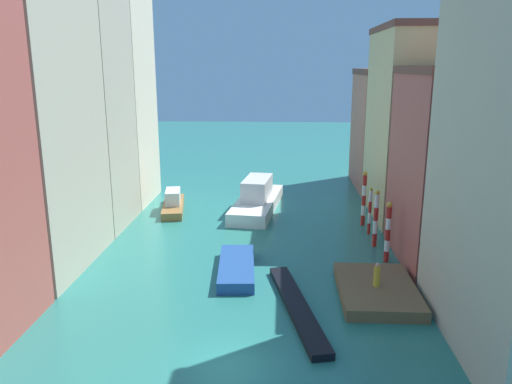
{
  "coord_description": "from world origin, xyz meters",
  "views": [
    {
      "loc": [
        2.35,
        -19.59,
        13.04
      ],
      "look_at": [
        -0.04,
        26.21,
        1.5
      ],
      "focal_mm": 35.2,
      "sensor_mm": 36.0,
      "label": 1
    }
  ],
  "objects_px": {
    "waterfront_dock": "(377,290)",
    "motorboat_0": "(173,203)",
    "mooring_pole_3": "(364,198)",
    "vaporetto_white": "(257,199)",
    "person_on_dock": "(377,275)",
    "gondola_black": "(297,306)",
    "mooring_pole_0": "(388,232)",
    "mooring_pole_2": "(370,210)",
    "motorboat_1": "(237,268)",
    "mooring_pole_1": "(376,218)"
  },
  "relations": [
    {
      "from": "waterfront_dock",
      "to": "motorboat_0",
      "type": "relative_size",
      "value": 0.93
    },
    {
      "from": "mooring_pole_3",
      "to": "vaporetto_white",
      "type": "height_order",
      "value": "mooring_pole_3"
    },
    {
      "from": "person_on_dock",
      "to": "gondola_black",
      "type": "bearing_deg",
      "value": -158.08
    },
    {
      "from": "vaporetto_white",
      "to": "motorboat_0",
      "type": "height_order",
      "value": "vaporetto_white"
    },
    {
      "from": "vaporetto_white",
      "to": "motorboat_0",
      "type": "distance_m",
      "value": 7.8
    },
    {
      "from": "mooring_pole_0",
      "to": "mooring_pole_3",
      "type": "bearing_deg",
      "value": 92.41
    },
    {
      "from": "waterfront_dock",
      "to": "mooring_pole_2",
      "type": "bearing_deg",
      "value": 83.06
    },
    {
      "from": "mooring_pole_2",
      "to": "motorboat_0",
      "type": "xyz_separation_m",
      "value": [
        -17.02,
        5.77,
        -1.26
      ]
    },
    {
      "from": "mooring_pole_2",
      "to": "motorboat_1",
      "type": "distance_m",
      "value": 13.02
    },
    {
      "from": "mooring_pole_0",
      "to": "mooring_pole_2",
      "type": "height_order",
      "value": "mooring_pole_0"
    },
    {
      "from": "waterfront_dock",
      "to": "mooring_pole_0",
      "type": "xyz_separation_m",
      "value": [
        1.58,
        5.32,
        1.84
      ]
    },
    {
      "from": "mooring_pole_1",
      "to": "mooring_pole_3",
      "type": "height_order",
      "value": "mooring_pole_3"
    },
    {
      "from": "mooring_pole_2",
      "to": "mooring_pole_3",
      "type": "relative_size",
      "value": 0.82
    },
    {
      "from": "waterfront_dock",
      "to": "gondola_black",
      "type": "relative_size",
      "value": 0.65
    },
    {
      "from": "vaporetto_white",
      "to": "mooring_pole_0",
      "type": "bearing_deg",
      "value": -52.45
    },
    {
      "from": "mooring_pole_0",
      "to": "motorboat_1",
      "type": "xyz_separation_m",
      "value": [
        -10.06,
        -2.45,
        -1.81
      ]
    },
    {
      "from": "gondola_black",
      "to": "motorboat_0",
      "type": "bearing_deg",
      "value": 119.92
    },
    {
      "from": "mooring_pole_1",
      "to": "gondola_black",
      "type": "height_order",
      "value": "mooring_pole_1"
    },
    {
      "from": "mooring_pole_1",
      "to": "motorboat_0",
      "type": "distance_m",
      "value": 19.09
    },
    {
      "from": "gondola_black",
      "to": "mooring_pole_0",
      "type": "bearing_deg",
      "value": 49.38
    },
    {
      "from": "person_on_dock",
      "to": "mooring_pole_0",
      "type": "relative_size",
      "value": 0.33
    },
    {
      "from": "mooring_pole_0",
      "to": "mooring_pole_1",
      "type": "xyz_separation_m",
      "value": [
        -0.27,
        3.06,
        0.03
      ]
    },
    {
      "from": "mooring_pole_1",
      "to": "vaporetto_white",
      "type": "bearing_deg",
      "value": 134.83
    },
    {
      "from": "motorboat_1",
      "to": "motorboat_0",
      "type": "bearing_deg",
      "value": 116.9
    },
    {
      "from": "gondola_black",
      "to": "mooring_pole_2",
      "type": "bearing_deg",
      "value": 65.34
    },
    {
      "from": "vaporetto_white",
      "to": "gondola_black",
      "type": "xyz_separation_m",
      "value": [
        3.18,
        -19.65,
        -0.85
      ]
    },
    {
      "from": "mooring_pole_2",
      "to": "vaporetto_white",
      "type": "bearing_deg",
      "value": 145.3
    },
    {
      "from": "mooring_pole_1",
      "to": "mooring_pole_2",
      "type": "xyz_separation_m",
      "value": [
        0.05,
        2.85,
        -0.26
      ]
    },
    {
      "from": "vaporetto_white",
      "to": "mooring_pole_3",
      "type": "bearing_deg",
      "value": -24.3
    },
    {
      "from": "waterfront_dock",
      "to": "motorboat_1",
      "type": "relative_size",
      "value": 0.99
    },
    {
      "from": "gondola_black",
      "to": "person_on_dock",
      "type": "bearing_deg",
      "value": 21.92
    },
    {
      "from": "vaporetto_white",
      "to": "gondola_black",
      "type": "height_order",
      "value": "vaporetto_white"
    },
    {
      "from": "waterfront_dock",
      "to": "mooring_pole_0",
      "type": "height_order",
      "value": "mooring_pole_0"
    },
    {
      "from": "waterfront_dock",
      "to": "mooring_pole_2",
      "type": "distance_m",
      "value": 11.42
    },
    {
      "from": "mooring_pole_0",
      "to": "vaporetto_white",
      "type": "bearing_deg",
      "value": 127.55
    },
    {
      "from": "mooring_pole_1",
      "to": "vaporetto_white",
      "type": "xyz_separation_m",
      "value": [
        -9.2,
        9.26,
        -1.16
      ]
    },
    {
      "from": "waterfront_dock",
      "to": "mooring_pole_3",
      "type": "bearing_deg",
      "value": 84.78
    },
    {
      "from": "mooring_pole_2",
      "to": "mooring_pole_3",
      "type": "height_order",
      "value": "mooring_pole_3"
    },
    {
      "from": "vaporetto_white",
      "to": "motorboat_1",
      "type": "height_order",
      "value": "vaporetto_white"
    },
    {
      "from": "waterfront_dock",
      "to": "motorboat_1",
      "type": "height_order",
      "value": "motorboat_1"
    },
    {
      "from": "mooring_pole_3",
      "to": "motorboat_0",
      "type": "height_order",
      "value": "mooring_pole_3"
    },
    {
      "from": "gondola_black",
      "to": "waterfront_dock",
      "type": "bearing_deg",
      "value": 23.2
    },
    {
      "from": "person_on_dock",
      "to": "motorboat_0",
      "type": "xyz_separation_m",
      "value": [
        -15.56,
        17.16,
        -0.65
      ]
    },
    {
      "from": "waterfront_dock",
      "to": "mooring_pole_0",
      "type": "bearing_deg",
      "value": 73.46
    },
    {
      "from": "mooring_pole_2",
      "to": "gondola_black",
      "type": "relative_size",
      "value": 0.37
    },
    {
      "from": "waterfront_dock",
      "to": "mooring_pole_1",
      "type": "distance_m",
      "value": 8.68
    },
    {
      "from": "person_on_dock",
      "to": "gondola_black",
      "type": "relative_size",
      "value": 0.14
    },
    {
      "from": "person_on_dock",
      "to": "mooring_pole_1",
      "type": "distance_m",
      "value": 8.7
    },
    {
      "from": "person_on_dock",
      "to": "vaporetto_white",
      "type": "xyz_separation_m",
      "value": [
        -7.8,
        17.79,
        -0.29
      ]
    },
    {
      "from": "waterfront_dock",
      "to": "motorboat_0",
      "type": "bearing_deg",
      "value": 132.65
    }
  ]
}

